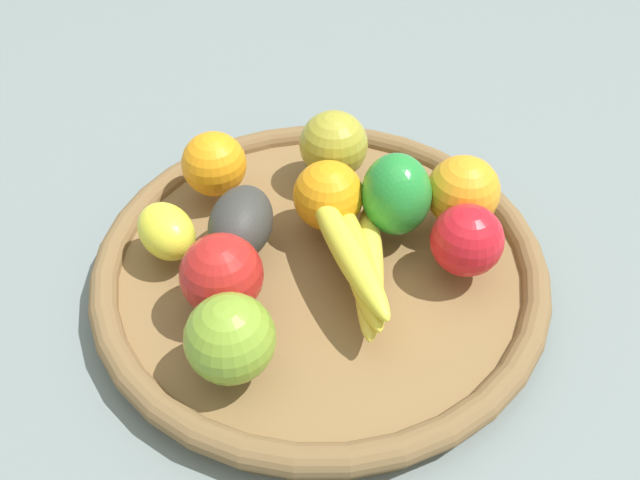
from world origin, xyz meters
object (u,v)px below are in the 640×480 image
Objects in this scene: avocado at (241,223)px; apple_2 at (222,275)px; apple_3 at (467,240)px; lemon_0 at (166,231)px; bell_pepper at (396,194)px; banana_bunch at (358,259)px; apple_0 at (334,145)px; orange_2 at (463,192)px; orange_1 at (328,196)px; apple_1 at (230,338)px; orange_0 at (214,164)px.

apple_2 is (-0.02, -0.07, 0.01)m from avocado.
apple_3 is 0.29m from lemon_0.
apple_2 is 0.20m from bell_pepper.
bell_pepper is (0.05, 0.07, 0.02)m from banana_bunch.
bell_pepper is 0.11m from apple_0.
banana_bunch is (0.11, -0.06, -0.00)m from avocado.
orange_2 is 0.15m from apple_0.
lemon_0 is (-0.23, -0.01, -0.02)m from bell_pepper.
orange_2 is 0.86× the size of bell_pepper.
apple_1 reaches higher than orange_1.
avocado is at bearing -134.30° from apple_0.
bell_pepper is at bearing 43.28° from apple_1.
orange_1 is 0.09m from avocado.
apple_3 is (-0.01, -0.07, -0.00)m from orange_2.
lemon_0 is at bearing -171.37° from orange_1.
orange_1 is 0.94× the size of apple_1.
orange_1 is 0.17m from lemon_0.
apple_3 is (0.22, -0.05, 0.00)m from avocado.
orange_1 is 0.20m from apple_1.
apple_1 is at bearing -84.63° from apple_2.
avocado is 0.22m from apple_3.
apple_2 reaches higher than lemon_0.
orange_1 reaches higher than orange_0.
orange_1 is 0.83× the size of bell_pepper.
banana_bunch is at bearing -77.13° from orange_1.
apple_3 is at bearing -30.62° from orange_0.
orange_2 is at bearing -4.29° from orange_1.
banana_bunch is 2.05× the size of bell_pepper.
orange_1 reaches higher than apple_3.
apple_3 is (0.11, -0.16, -0.00)m from apple_0.
apple_2 is 0.26m from orange_2.
apple_1 is at bearing -157.03° from apple_3.
apple_3 is (0.13, -0.08, -0.00)m from orange_1.
banana_bunch is at bearing 137.59° from bell_pepper.
apple_1 is at bearing -120.44° from orange_1.
apple_3 is at bearing -100.85° from orange_2.
apple_3 is (0.06, -0.06, -0.01)m from bell_pepper.
apple_0 is at bearing 30.79° from lemon_0.
apple_1 is at bearing -94.53° from avocado.
lemon_0 is (-0.18, 0.06, -0.00)m from banana_bunch.
apple_2 is 1.01× the size of orange_2.
apple_2 is 0.07m from apple_1.
apple_0 is at bearing 91.35° from banana_bunch.
avocado is at bearing 85.47° from apple_1.
banana_bunch is 2.31× the size of apple_1.
orange_2 is 0.99× the size of apple_0.
avocado is 1.29× the size of apple_3.
apple_1 is at bearing -86.48° from orange_0.
banana_bunch is 0.17m from apple_0.
orange_2 is (0.25, 0.09, -0.00)m from apple_2.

